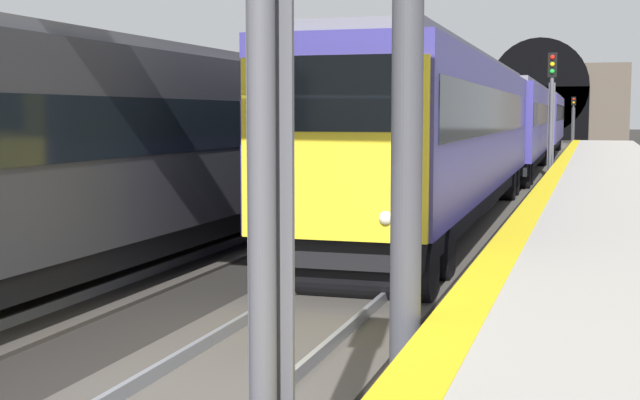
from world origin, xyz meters
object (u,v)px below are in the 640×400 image
railway_signal_mid (552,103)px  train_main_approaching (513,123)px  train_adjacent_platform (285,134)px  railway_signal_far (573,117)px  railway_signal_near (262,63)px

railway_signal_mid → train_main_approaching: bearing=-145.0°
train_adjacent_platform → railway_signal_far: bearing=-5.6°
train_adjacent_platform → railway_signal_far: 58.76m
railway_signal_mid → railway_signal_far: (41.60, 0.00, -0.72)m
railway_signal_near → railway_signal_far: size_ratio=1.20×
train_adjacent_platform → railway_signal_mid: (16.84, -6.18, 0.99)m
railway_signal_mid → train_adjacent_platform: bearing=-20.1°
train_adjacent_platform → train_main_approaching: bearing=-12.2°
train_adjacent_platform → railway_signal_near: 18.72m
train_main_approaching → railway_signal_near: (-37.11, -1.84, 0.72)m
train_adjacent_platform → railway_signal_far: size_ratio=9.10×
train_main_approaching → railway_signal_near: 37.16m
railway_signal_mid → railway_signal_far: 41.61m
train_adjacent_platform → railway_signal_mid: railway_signal_mid is taller
train_adjacent_platform → railway_signal_mid: size_ratio=7.20×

